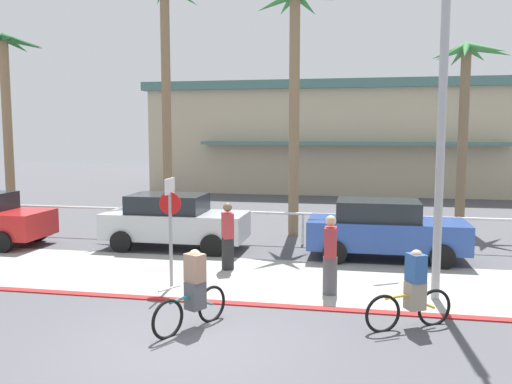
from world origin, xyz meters
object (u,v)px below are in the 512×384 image
(cyclist_teal_0, at_px, (193,291))
(palm_tree_1, at_px, (5,79))
(palm_tree_4, at_px, (466,91))
(stop_sign_bike_lane, at_px, (170,217))
(car_silver_1, at_px, (174,221))
(streetlight_curb, at_px, (444,99))
(pedestrian_1, at_px, (228,239))
(pedestrian_0, at_px, (330,258))
(car_blue_2, at_px, (384,229))
(palm_tree_3, at_px, (294,66))
(cyclist_yellow_1, at_px, (413,291))
(palm_tree_2, at_px, (165,54))

(cyclist_teal_0, bearing_deg, palm_tree_1, 137.61)
(palm_tree_4, bearing_deg, cyclist_teal_0, -119.27)
(stop_sign_bike_lane, distance_m, car_silver_1, 4.41)
(streetlight_curb, distance_m, palm_tree_4, 9.99)
(palm_tree_1, height_order, pedestrian_1, palm_tree_1)
(streetlight_curb, relative_size, pedestrian_0, 4.18)
(car_blue_2, bearing_deg, palm_tree_3, 134.28)
(cyclist_yellow_1, height_order, pedestrian_0, pedestrian_0)
(palm_tree_3, distance_m, cyclist_teal_0, 10.68)
(car_silver_1, height_order, cyclist_teal_0, car_silver_1)
(pedestrian_0, distance_m, pedestrian_1, 3.22)
(palm_tree_1, relative_size, car_silver_1, 1.68)
(car_blue_2, xyz_separation_m, cyclist_teal_0, (-3.69, -6.25, -0.18))
(palm_tree_4, bearing_deg, stop_sign_bike_lane, -129.73)
(car_blue_2, height_order, cyclist_teal_0, car_blue_2)
(cyclist_teal_0, xyz_separation_m, cyclist_yellow_1, (3.97, 0.77, 0.00))
(palm_tree_3, bearing_deg, stop_sign_bike_lane, -105.98)
(cyclist_teal_0, bearing_deg, stop_sign_bike_lane, 118.50)
(palm_tree_2, height_order, pedestrian_1, palm_tree_2)
(palm_tree_2, relative_size, pedestrian_1, 5.29)
(pedestrian_0, bearing_deg, stop_sign_bike_lane, -177.80)
(car_blue_2, bearing_deg, pedestrian_0, -109.58)
(palm_tree_4, relative_size, cyclist_yellow_1, 4.27)
(cyclist_teal_0, bearing_deg, cyclist_yellow_1, 11.02)
(palm_tree_1, xyz_separation_m, cyclist_yellow_1, (14.57, -8.90, -4.96))
(palm_tree_3, distance_m, car_silver_1, 6.65)
(cyclist_teal_0, xyz_separation_m, pedestrian_0, (2.36, 2.52, 0.14))
(cyclist_yellow_1, distance_m, pedestrian_0, 2.38)
(cyclist_teal_0, height_order, pedestrian_0, pedestrian_0)
(car_silver_1, xyz_separation_m, pedestrian_0, (5.04, -3.96, -0.03))
(palm_tree_2, xyz_separation_m, palm_tree_3, (5.26, -1.74, -0.79))
(palm_tree_1, bearing_deg, stop_sign_bike_lane, -38.08)
(car_silver_1, relative_size, pedestrian_0, 2.45)
(palm_tree_2, bearing_deg, car_blue_2, -30.23)
(palm_tree_1, xyz_separation_m, cyclist_teal_0, (10.60, -9.67, -4.96))
(palm_tree_3, relative_size, cyclist_teal_0, 5.18)
(palm_tree_1, height_order, pedestrian_0, palm_tree_1)
(palm_tree_1, bearing_deg, streetlight_curb, -25.60)
(palm_tree_2, height_order, palm_tree_3, palm_tree_2)
(palm_tree_3, height_order, car_blue_2, palm_tree_3)
(cyclist_teal_0, bearing_deg, car_blue_2, 59.45)
(palm_tree_1, distance_m, car_silver_1, 9.78)
(palm_tree_1, bearing_deg, pedestrian_1, -28.21)
(palm_tree_1, height_order, palm_tree_2, palm_tree_2)
(car_silver_1, relative_size, cyclist_teal_0, 2.71)
(streetlight_curb, relative_size, cyclist_teal_0, 4.62)
(palm_tree_1, height_order, cyclist_yellow_1, palm_tree_1)
(stop_sign_bike_lane, distance_m, palm_tree_3, 8.34)
(streetlight_curb, distance_m, car_blue_2, 5.24)
(palm_tree_2, bearing_deg, cyclist_teal_0, -67.58)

